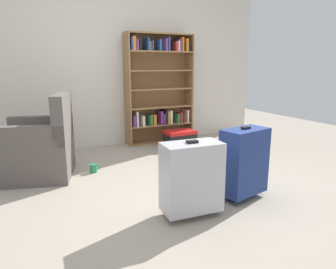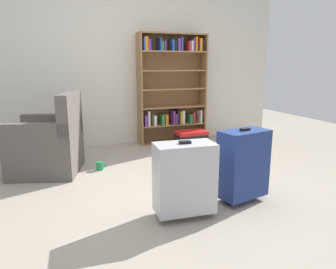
{
  "view_description": "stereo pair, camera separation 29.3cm",
  "coord_description": "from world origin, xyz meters",
  "px_view_note": "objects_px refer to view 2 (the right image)",
  "views": [
    {
      "loc": [
        -1.21,
        -2.44,
        1.2
      ],
      "look_at": [
        0.05,
        0.14,
        0.55
      ],
      "focal_mm": 33.17,
      "sensor_mm": 36.0,
      "label": 1
    },
    {
      "loc": [
        -0.94,
        -2.55,
        1.2
      ],
      "look_at": [
        0.05,
        0.14,
        0.55
      ],
      "focal_mm": 33.17,
      "sensor_mm": 36.0,
      "label": 2
    }
  ],
  "objects_px": {
    "suitcase_navy_blue": "(243,164)",
    "armchair": "(50,145)",
    "mug": "(100,166)",
    "bookshelf": "(172,87)",
    "suitcase_silver": "(185,178)",
    "storage_box": "(191,139)"
  },
  "relations": [
    {
      "from": "armchair",
      "to": "mug",
      "type": "bearing_deg",
      "value": -13.18
    },
    {
      "from": "armchair",
      "to": "suitcase_navy_blue",
      "type": "xyz_separation_m",
      "value": [
        1.6,
        -1.41,
        0.03
      ]
    },
    {
      "from": "bookshelf",
      "to": "suitcase_navy_blue",
      "type": "xyz_separation_m",
      "value": [
        -0.2,
        -2.29,
        -0.51
      ]
    },
    {
      "from": "armchair",
      "to": "mug",
      "type": "relative_size",
      "value": 7.5
    },
    {
      "from": "mug",
      "to": "suitcase_silver",
      "type": "xyz_separation_m",
      "value": [
        0.47,
        -1.38,
        0.28
      ]
    },
    {
      "from": "mug",
      "to": "suitcase_silver",
      "type": "bearing_deg",
      "value": -71.01
    },
    {
      "from": "mug",
      "to": "suitcase_navy_blue",
      "type": "relative_size",
      "value": 0.18
    },
    {
      "from": "mug",
      "to": "suitcase_navy_blue",
      "type": "bearing_deg",
      "value": -50.09
    },
    {
      "from": "storage_box",
      "to": "suitcase_navy_blue",
      "type": "distance_m",
      "value": 1.91
    },
    {
      "from": "bookshelf",
      "to": "suitcase_silver",
      "type": "bearing_deg",
      "value": -108.52
    },
    {
      "from": "armchair",
      "to": "suitcase_silver",
      "type": "height_order",
      "value": "armchair"
    },
    {
      "from": "storage_box",
      "to": "mug",
      "type": "bearing_deg",
      "value": -157.84
    },
    {
      "from": "armchair",
      "to": "suitcase_navy_blue",
      "type": "relative_size",
      "value": 1.35
    },
    {
      "from": "armchair",
      "to": "suitcase_silver",
      "type": "xyz_separation_m",
      "value": [
        1.0,
        -1.5,
        0.01
      ]
    },
    {
      "from": "bookshelf",
      "to": "suitcase_navy_blue",
      "type": "relative_size",
      "value": 2.48
    },
    {
      "from": "storage_box",
      "to": "suitcase_silver",
      "type": "distance_m",
      "value": 2.18
    },
    {
      "from": "armchair",
      "to": "mug",
      "type": "distance_m",
      "value": 0.61
    },
    {
      "from": "bookshelf",
      "to": "armchair",
      "type": "relative_size",
      "value": 1.83
    },
    {
      "from": "mug",
      "to": "storage_box",
      "type": "height_order",
      "value": "storage_box"
    },
    {
      "from": "mug",
      "to": "bookshelf",
      "type": "bearing_deg",
      "value": 38.21
    },
    {
      "from": "armchair",
      "to": "storage_box",
      "type": "distance_m",
      "value": 2.01
    },
    {
      "from": "suitcase_navy_blue",
      "to": "armchair",
      "type": "bearing_deg",
      "value": 138.7
    }
  ]
}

